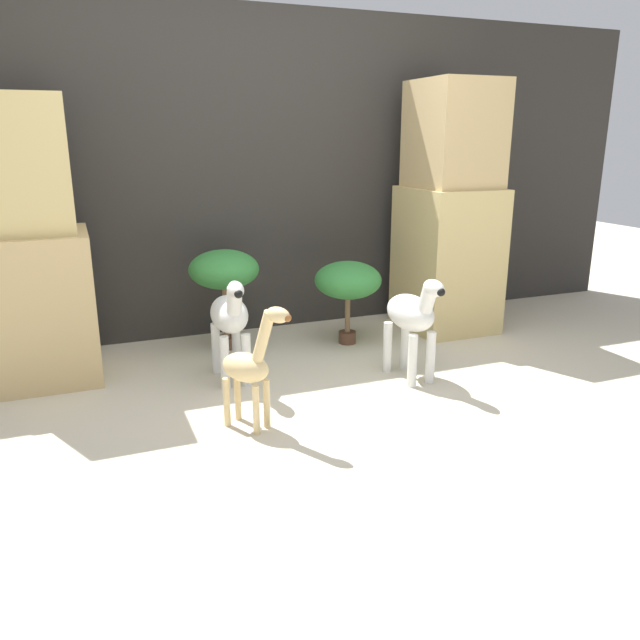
% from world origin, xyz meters
% --- Properties ---
extents(ground_plane, '(14.00, 14.00, 0.00)m').
position_xyz_m(ground_plane, '(0.00, 0.00, 0.00)').
color(ground_plane, beige).
extents(wall_back, '(6.40, 0.08, 2.20)m').
position_xyz_m(wall_back, '(0.00, 1.70, 1.10)').
color(wall_back, '#2D2B28').
rests_on(wall_back, ground_plane).
extents(rock_pillar_left, '(0.58, 0.65, 1.58)m').
position_xyz_m(rock_pillar_left, '(-1.36, 1.20, 0.71)').
color(rock_pillar_left, tan).
rests_on(rock_pillar_left, ground_plane).
extents(rock_pillar_right, '(0.58, 0.65, 1.73)m').
position_xyz_m(rock_pillar_right, '(1.36, 1.20, 0.82)').
color(rock_pillar_right, '#D1B775').
rests_on(rock_pillar_right, ground_plane).
extents(zebra_right, '(0.23, 0.49, 0.63)m').
position_xyz_m(zebra_right, '(0.61, 0.38, 0.37)').
color(zebra_right, silver).
rests_on(zebra_right, ground_plane).
extents(zebra_left, '(0.22, 0.49, 0.63)m').
position_xyz_m(zebra_left, '(-0.37, 0.73, 0.37)').
color(zebra_left, silver).
rests_on(zebra_left, ground_plane).
extents(giraffe_figurine, '(0.32, 0.37, 0.63)m').
position_xyz_m(giraffe_figurine, '(-0.43, 0.09, 0.33)').
color(giraffe_figurine, '#E0C184').
rests_on(giraffe_figurine, ground_plane).
extents(potted_palm_front, '(0.45, 0.45, 0.57)m').
position_xyz_m(potted_palm_front, '(0.53, 1.10, 0.43)').
color(potted_palm_front, '#513323').
rests_on(potted_palm_front, ground_plane).
extents(potted_palm_back, '(0.46, 0.46, 0.66)m').
position_xyz_m(potted_palm_back, '(-0.26, 1.31, 0.52)').
color(potted_palm_back, '#513323').
rests_on(potted_palm_back, ground_plane).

